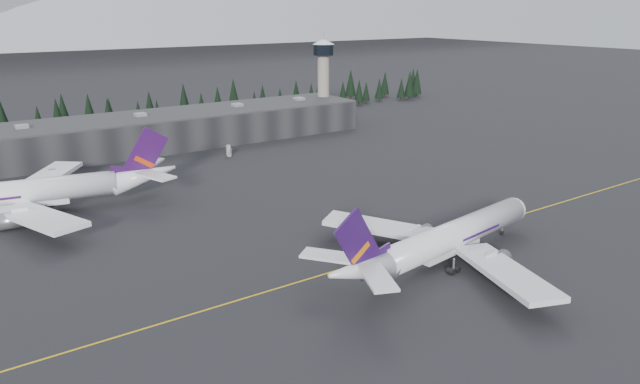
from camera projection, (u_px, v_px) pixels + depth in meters
ground at (372, 255)px, 123.48m from camera, size 1400.00×1400.00×0.00m
taxiline at (378, 258)px, 121.90m from camera, size 400.00×0.40×0.02m
terminal at (168, 130)px, 220.04m from camera, size 160.00×30.00×12.60m
control_tower at (323, 72)px, 257.18m from camera, size 10.00×10.00×37.70m
treeline at (138, 113)px, 248.83m from camera, size 360.00×20.00×15.00m
jet_main at (441, 241)px, 117.46m from camera, size 62.71×57.55×18.50m
jet_parked at (39, 191)px, 147.51m from camera, size 69.46×63.57×20.60m
gse_vehicle_a at (53, 184)px, 170.69m from camera, size 3.46×6.07×1.60m
gse_vehicle_b at (229, 155)px, 204.88m from camera, size 4.77×4.03×1.54m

